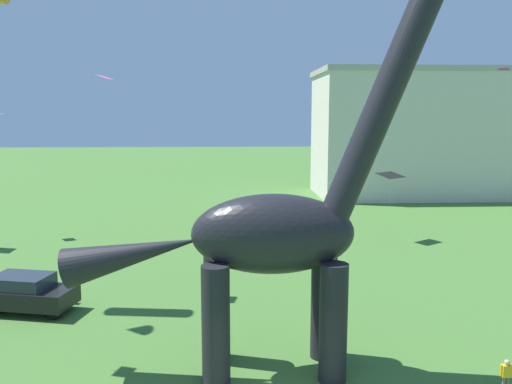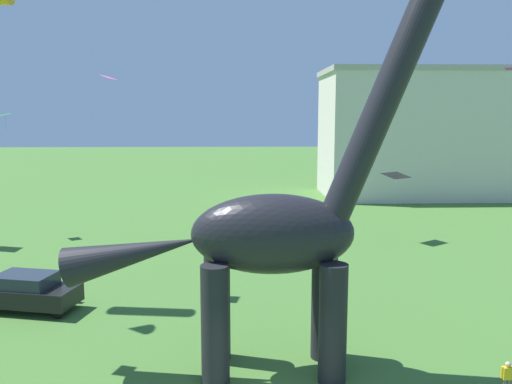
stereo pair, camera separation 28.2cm
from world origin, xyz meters
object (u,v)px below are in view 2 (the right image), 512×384
at_px(kite_drifting, 511,69).
at_px(kite_trailing, 108,78).
at_px(kite_high_left, 5,115).
at_px(person_strolling_adult, 507,375).
at_px(kite_mid_right, 396,176).
at_px(dinosaur_sculpture, 271,234).
at_px(parked_sedan_left, 26,291).

bearing_deg(kite_drifting, kite_trailing, -155.55).
bearing_deg(kite_high_left, kite_drifting, -1.43).
bearing_deg(person_strolling_adult, kite_mid_right, -50.42).
bearing_deg(kite_trailing, dinosaur_sculpture, -50.44).
bearing_deg(kite_drifting, kite_high_left, 178.57).
relative_size(kite_trailing, kite_drifting, 1.08).
relative_size(parked_sedan_left, kite_high_left, 4.15).
bearing_deg(person_strolling_adult, kite_trailing, 9.93).
height_order(dinosaur_sculpture, kite_trailing, dinosaur_sculpture).
relative_size(dinosaur_sculpture, parked_sedan_left, 2.71).
height_order(dinosaur_sculpture, kite_high_left, dinosaur_sculpture).
bearing_deg(parked_sedan_left, kite_mid_right, 44.38).
bearing_deg(parked_sedan_left, dinosaur_sculpture, -16.54).
xyz_separation_m(person_strolling_adult, kite_trailing, (-13.35, 9.86, 8.99)).
bearing_deg(kite_high_left, dinosaur_sculpture, -50.40).
bearing_deg(kite_mid_right, parked_sedan_left, -148.33).
distance_m(kite_trailing, kite_drifting, 25.69).
height_order(kite_trailing, kite_high_left, kite_trailing).
distance_m(parked_sedan_left, kite_mid_right, 22.19).
height_order(person_strolling_adult, kite_trailing, kite_trailing).
distance_m(kite_trailing, kite_high_left, 14.94).
bearing_deg(kite_drifting, kite_mid_right, -167.54).
distance_m(dinosaur_sculpture, kite_high_left, 25.57).
height_order(person_strolling_adult, kite_mid_right, kite_mid_right).
relative_size(parked_sedan_left, person_strolling_adult, 4.36).
distance_m(person_strolling_adult, kite_high_left, 32.08).
bearing_deg(kite_drifting, dinosaur_sculpture, -131.78).
xyz_separation_m(parked_sedan_left, kite_mid_right, (18.67, 11.51, 3.40)).
bearing_deg(person_strolling_adult, kite_drifting, -69.65).
bearing_deg(kite_mid_right, person_strolling_adult, -96.80).
distance_m(dinosaur_sculpture, parked_sedan_left, 11.73).
bearing_deg(kite_trailing, parked_sedan_left, -139.67).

